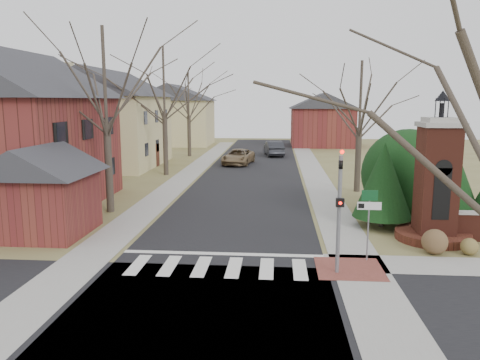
# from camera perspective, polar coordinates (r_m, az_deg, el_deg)

# --- Properties ---
(ground) EXTENTS (120.00, 120.00, 0.00)m
(ground) POSITION_cam_1_polar(r_m,az_deg,el_deg) (16.76, -3.08, -11.53)
(ground) COLOR olive
(ground) RESTS_ON ground
(main_street) EXTENTS (8.00, 70.00, 0.01)m
(main_street) POSITION_cam_1_polar(r_m,az_deg,el_deg) (38.02, 1.33, 0.53)
(main_street) COLOR black
(main_street) RESTS_ON ground
(cross_street) EXTENTS (120.00, 8.00, 0.01)m
(cross_street) POSITION_cam_1_polar(r_m,az_deg,el_deg) (14.03, -4.78, -15.92)
(cross_street) COLOR black
(cross_street) RESTS_ON ground
(crosswalk_zone) EXTENTS (8.00, 2.20, 0.02)m
(crosswalk_zone) POSITION_cam_1_polar(r_m,az_deg,el_deg) (17.50, -2.73, -10.56)
(crosswalk_zone) COLOR silver
(crosswalk_zone) RESTS_ON ground
(stop_bar) EXTENTS (8.00, 0.35, 0.02)m
(stop_bar) POSITION_cam_1_polar(r_m,az_deg,el_deg) (18.90, -2.15, -8.99)
(stop_bar) COLOR silver
(stop_bar) RESTS_ON ground
(sidewalk_right_main) EXTENTS (2.00, 60.00, 0.02)m
(sidewalk_right_main) POSITION_cam_1_polar(r_m,az_deg,el_deg) (38.09, 9.16, 0.43)
(sidewalk_right_main) COLOR gray
(sidewalk_right_main) RESTS_ON ground
(sidewalk_left) EXTENTS (2.00, 60.00, 0.02)m
(sidewalk_left) POSITION_cam_1_polar(r_m,az_deg,el_deg) (38.66, -6.39, 0.64)
(sidewalk_left) COLOR gray
(sidewalk_left) RESTS_ON ground
(curb_apron) EXTENTS (2.40, 2.40, 0.02)m
(curb_apron) POSITION_cam_1_polar(r_m,az_deg,el_deg) (17.75, 13.18, -10.50)
(curb_apron) COLOR brown
(curb_apron) RESTS_ON ground
(traffic_signal_pole) EXTENTS (0.28, 0.41, 4.50)m
(traffic_signal_pole) POSITION_cam_1_polar(r_m,az_deg,el_deg) (16.56, 12.03, -2.64)
(traffic_signal_pole) COLOR slate
(traffic_signal_pole) RESTS_ON ground
(sign_post) EXTENTS (0.90, 0.07, 2.75)m
(sign_post) POSITION_cam_1_polar(r_m,az_deg,el_deg) (18.27, 15.43, -3.67)
(sign_post) COLOR slate
(sign_post) RESTS_ON ground
(brick_gate_monument) EXTENTS (3.20, 3.20, 6.47)m
(brick_gate_monument) POSITION_cam_1_polar(r_m,az_deg,el_deg) (21.94, 22.77, -1.30)
(brick_gate_monument) COLOR #59251A
(brick_gate_monument) RESTS_ON ground
(house_brick_left) EXTENTS (9.80, 11.80, 9.42)m
(house_brick_left) POSITION_cam_1_polar(r_m,az_deg,el_deg) (29.66, -26.25, 6.00)
(house_brick_left) COLOR maroon
(house_brick_left) RESTS_ON ground
(house_stucco_left) EXTENTS (9.80, 12.80, 9.28)m
(house_stucco_left) POSITION_cam_1_polar(r_m,az_deg,el_deg) (45.28, -15.74, 7.49)
(house_stucco_left) COLOR tan
(house_stucco_left) RESTS_ON ground
(garage_left) EXTENTS (4.80, 4.80, 4.29)m
(garage_left) POSITION_cam_1_polar(r_m,az_deg,el_deg) (22.95, -23.12, -0.69)
(garage_left) COLOR maroon
(garage_left) RESTS_ON ground
(house_distant_left) EXTENTS (10.80, 8.80, 8.53)m
(house_distant_left) POSITION_cam_1_polar(r_m,az_deg,el_deg) (65.05, -8.03, 8.02)
(house_distant_left) COLOR tan
(house_distant_left) RESTS_ON ground
(house_distant_right) EXTENTS (8.80, 8.80, 7.30)m
(house_distant_right) POSITION_cam_1_polar(r_m,az_deg,el_deg) (63.79, 9.95, 7.39)
(house_distant_right) COLOR maroon
(house_distant_right) RESTS_ON ground
(evergreen_near) EXTENTS (2.80, 2.80, 4.10)m
(evergreen_near) POSITION_cam_1_polar(r_m,az_deg,el_deg) (23.35, 17.08, -0.01)
(evergreen_near) COLOR #473D33
(evergreen_near) RESTS_ON ground
(evergreen_mid) EXTENTS (3.40, 3.40, 4.70)m
(evergreen_mid) POSITION_cam_1_polar(r_m,az_deg,el_deg) (25.35, 23.83, 1.01)
(evergreen_mid) COLOR #473D33
(evergreen_mid) RESTS_ON ground
(evergreen_mass) EXTENTS (4.80, 4.80, 4.80)m
(evergreen_mass) POSITION_cam_1_polar(r_m,az_deg,el_deg) (26.16, 19.78, 1.08)
(evergreen_mass) COLOR black
(evergreen_mass) RESTS_ON ground
(bare_tree_0) EXTENTS (8.05, 8.05, 11.15)m
(bare_tree_0) POSITION_cam_1_polar(r_m,az_deg,el_deg) (26.17, -16.25, 12.90)
(bare_tree_0) COLOR #473D33
(bare_tree_0) RESTS_ON ground
(bare_tree_1) EXTENTS (8.40, 8.40, 11.64)m
(bare_tree_1) POSITION_cam_1_polar(r_m,az_deg,el_deg) (38.62, -9.30, 12.50)
(bare_tree_1) COLOR #473D33
(bare_tree_1) RESTS_ON ground
(bare_tree_2) EXTENTS (7.35, 7.35, 10.19)m
(bare_tree_2) POSITION_cam_1_polar(r_m,az_deg,el_deg) (51.39, -6.31, 10.72)
(bare_tree_2) COLOR #473D33
(bare_tree_2) RESTS_ON ground
(bare_tree_3) EXTENTS (7.00, 7.00, 9.70)m
(bare_tree_3) POSITION_cam_1_polar(r_m,az_deg,el_deg) (31.94, 14.53, 10.52)
(bare_tree_3) COLOR #473D33
(bare_tree_3) RESTS_ON ground
(pickup_truck) EXTENTS (3.12, 5.51, 1.45)m
(pickup_truck) POSITION_cam_1_polar(r_m,az_deg,el_deg) (44.71, -0.22, 2.85)
(pickup_truck) COLOR olive
(pickup_truck) RESTS_ON ground
(distant_car) EXTENTS (2.47, 5.18, 1.64)m
(distant_car) POSITION_cam_1_polar(r_m,az_deg,el_deg) (51.90, 4.14, 3.88)
(distant_car) COLOR #2C2D32
(distant_car) RESTS_ON ground
(dry_shrub_left) EXTENTS (1.01, 1.01, 1.01)m
(dry_shrub_left) POSITION_cam_1_polar(r_m,az_deg,el_deg) (20.29, 22.65, -6.96)
(dry_shrub_left) COLOR brown
(dry_shrub_left) RESTS_ON ground
(dry_shrub_right) EXTENTS (0.68, 0.68, 0.68)m
(dry_shrub_right) POSITION_cam_1_polar(r_m,az_deg,el_deg) (20.80, 26.18, -7.30)
(dry_shrub_right) COLOR olive
(dry_shrub_right) RESTS_ON ground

